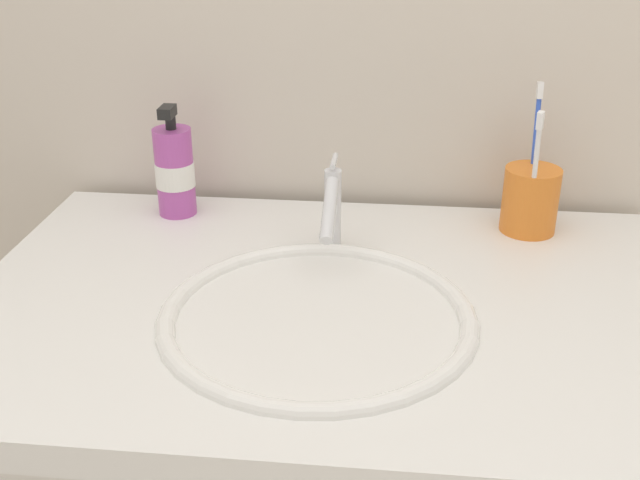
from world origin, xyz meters
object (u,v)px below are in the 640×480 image
(faucet, at_px, (332,207))
(toothbrush_cup, at_px, (530,200))
(soap_dispenser, at_px, (175,171))
(toothbrush_white, at_px, (535,168))
(toothbrush_blue, at_px, (535,146))

(faucet, height_order, toothbrush_cup, faucet)
(faucet, distance_m, soap_dispenser, 0.28)
(toothbrush_cup, xyz_separation_m, toothbrush_white, (-0.01, -0.04, 0.06))
(toothbrush_blue, bearing_deg, faucet, -155.81)
(toothbrush_cup, height_order, toothbrush_blue, toothbrush_blue)
(faucet, distance_m, toothbrush_cup, 0.30)
(faucet, relative_size, toothbrush_blue, 0.68)
(faucet, relative_size, toothbrush_white, 0.75)
(toothbrush_blue, bearing_deg, soap_dispenser, -178.06)
(toothbrush_white, height_order, soap_dispenser, toothbrush_white)
(toothbrush_blue, xyz_separation_m, soap_dispenser, (-0.54, -0.02, -0.05))
(faucet, xyz_separation_m, soap_dispenser, (-0.25, 0.11, 0.00))
(faucet, xyz_separation_m, toothbrush_white, (0.28, 0.06, 0.05))
(faucet, height_order, toothbrush_blue, toothbrush_blue)
(toothbrush_blue, relative_size, toothbrush_white, 1.11)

